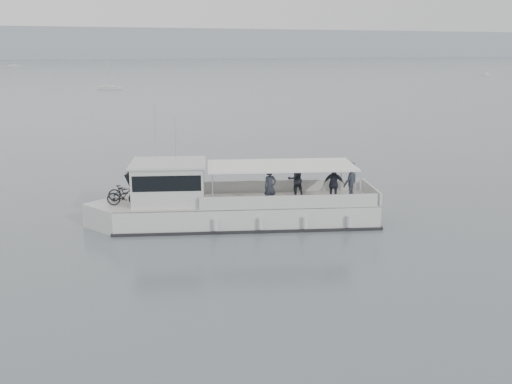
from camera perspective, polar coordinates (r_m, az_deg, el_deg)
name	(u,v)px	position (r m, az deg, el deg)	size (l,w,h in m)	color
ground	(292,230)	(28.34, 3.58, -3.82)	(1400.00, 1400.00, 0.00)	#566066
headland	(50,43)	(584.74, -19.92, 13.79)	(1400.00, 90.00, 28.00)	#939EA8
tour_boat	(221,204)	(29.11, -3.48, -1.23)	(14.85, 7.06, 6.25)	silver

